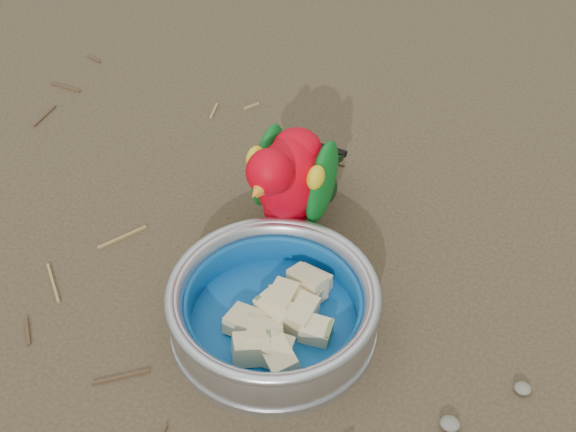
% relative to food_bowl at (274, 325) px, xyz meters
% --- Properties ---
extents(ground, '(60.00, 60.00, 0.00)m').
position_rel_food_bowl_xyz_m(ground, '(-0.04, -0.00, -0.01)').
color(ground, '#473827').
extents(food_bowl, '(0.21, 0.21, 0.02)m').
position_rel_food_bowl_xyz_m(food_bowl, '(0.00, 0.00, 0.00)').
color(food_bowl, '#B2B2BA').
rests_on(food_bowl, ground).
extents(bowl_wall, '(0.21, 0.21, 0.04)m').
position_rel_food_bowl_xyz_m(bowl_wall, '(0.00, 0.00, 0.03)').
color(bowl_wall, '#B2B2BA').
rests_on(bowl_wall, food_bowl).
extents(fruit_wedges, '(0.13, 0.13, 0.03)m').
position_rel_food_bowl_xyz_m(fruit_wedges, '(-0.00, 0.00, 0.02)').
color(fruit_wedges, '#D6C08A').
rests_on(fruit_wedges, food_bowl).
extents(lory_parrot, '(0.11, 0.20, 0.15)m').
position_rel_food_bowl_xyz_m(lory_parrot, '(-0.03, 0.13, 0.07)').
color(lory_parrot, red).
rests_on(lory_parrot, ground).
extents(ground_debris, '(0.90, 0.80, 0.01)m').
position_rel_food_bowl_xyz_m(ground_debris, '(-0.01, 0.00, -0.01)').
color(ground_debris, olive).
rests_on(ground_debris, ground).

